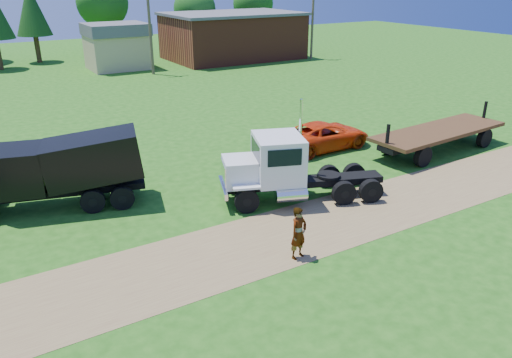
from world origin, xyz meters
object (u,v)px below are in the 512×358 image
black_dump_truck (61,168)px  flatbed_trailer (438,134)px  spectator_a (299,233)px  white_semi_tractor (280,168)px  orange_pickup (324,135)px

black_dump_truck → flatbed_trailer: bearing=5.8°
spectator_a → white_semi_tractor: bearing=50.9°
orange_pickup → flatbed_trailer: (5.29, -3.74, 0.20)m
orange_pickup → spectator_a: 12.43m
spectator_a → orange_pickup: bearing=34.4°
flatbed_trailer → spectator_a: bearing=-162.1°
white_semi_tractor → spectator_a: bearing=-95.6°
white_semi_tractor → spectator_a: size_ratio=3.81×
flatbed_trailer → white_semi_tractor: bearing=-179.1°
white_semi_tractor → spectator_a: white_semi_tractor is taller
orange_pickup → flatbed_trailer: 6.48m
white_semi_tractor → orange_pickup: (6.21, 4.68, -0.74)m
white_semi_tractor → flatbed_trailer: bearing=25.0°
black_dump_truck → flatbed_trailer: size_ratio=0.84×
white_semi_tractor → orange_pickup: 7.81m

